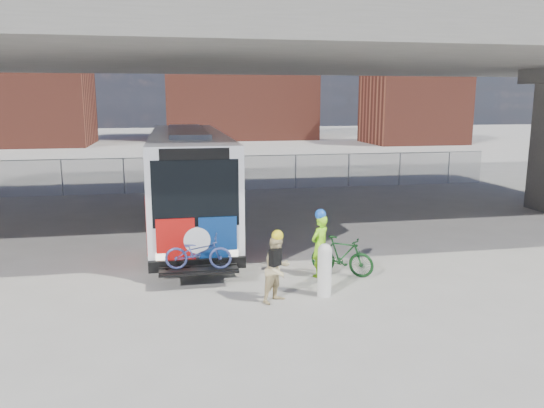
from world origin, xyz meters
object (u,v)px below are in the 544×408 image
object	(u,v)px
bus	(188,172)
bollard	(325,268)
cyclist_hivis	(320,244)
cyclist_tan	(277,268)
bike_parked	(342,256)

from	to	relation	value
bus	bollard	world-z (taller)	bus
cyclist_hivis	cyclist_tan	world-z (taller)	cyclist_hivis
bollard	bike_parked	world-z (taller)	bollard
bus	bike_parked	world-z (taller)	bus
bollard	bike_parked	distance (m)	1.72
cyclist_hivis	cyclist_tan	xyz separation A→B (m)	(-1.49, -1.61, -0.07)
bus	cyclist_tan	xyz separation A→B (m)	(1.77, -7.94, -1.28)
bus	cyclist_tan	size ratio (longest dim) A/B	7.40
cyclist_tan	bike_parked	size ratio (longest dim) A/B	0.98
cyclist_tan	bollard	bearing A→B (deg)	-28.09
bollard	cyclist_tan	bearing A→B (deg)	-172.36
bus	bike_parked	bearing A→B (deg)	-58.38
bollard	bus	bearing A→B (deg)	110.96
bus	bollard	xyz separation A→B (m)	(2.98, -7.77, -1.40)
bus	cyclist_tan	distance (m)	8.23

